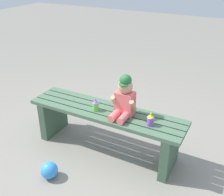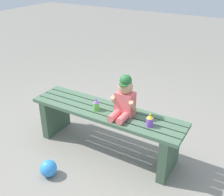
{
  "view_description": "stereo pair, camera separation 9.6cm",
  "coord_description": "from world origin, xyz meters",
  "px_view_note": "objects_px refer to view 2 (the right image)",
  "views": [
    {
      "loc": [
        1.13,
        -1.99,
        1.78
      ],
      "look_at": [
        0.1,
        -0.05,
        0.65
      ],
      "focal_mm": 43.26,
      "sensor_mm": 36.0,
      "label": 1
    },
    {
      "loc": [
        1.22,
        -1.94,
        1.78
      ],
      "look_at": [
        0.1,
        -0.05,
        0.65
      ],
      "focal_mm": 43.26,
      "sensor_mm": 36.0,
      "label": 2
    }
  ],
  "objects_px": {
    "park_bench": "(106,123)",
    "sippy_cup_left": "(96,105)",
    "child_figure": "(124,98)",
    "sippy_cup_right": "(150,120)",
    "toy_ball": "(48,168)"
  },
  "relations": [
    {
      "from": "park_bench",
      "to": "sippy_cup_right",
      "type": "bearing_deg",
      "value": -5.8
    },
    {
      "from": "child_figure",
      "to": "sippy_cup_left",
      "type": "height_order",
      "value": "child_figure"
    },
    {
      "from": "park_bench",
      "to": "child_figure",
      "type": "distance_m",
      "value": 0.38
    },
    {
      "from": "child_figure",
      "to": "sippy_cup_right",
      "type": "distance_m",
      "value": 0.31
    },
    {
      "from": "child_figure",
      "to": "sippy_cup_right",
      "type": "height_order",
      "value": "child_figure"
    },
    {
      "from": "toy_ball",
      "to": "sippy_cup_right",
      "type": "bearing_deg",
      "value": 37.3
    },
    {
      "from": "park_bench",
      "to": "toy_ball",
      "type": "bearing_deg",
      "value": -112.42
    },
    {
      "from": "park_bench",
      "to": "sippy_cup_left",
      "type": "xyz_separation_m",
      "value": [
        -0.08,
        -0.05,
        0.21
      ]
    },
    {
      "from": "park_bench",
      "to": "child_figure",
      "type": "bearing_deg",
      "value": 1.61
    },
    {
      "from": "sippy_cup_left",
      "to": "toy_ball",
      "type": "xyz_separation_m",
      "value": [
        -0.17,
        -0.56,
        -0.45
      ]
    },
    {
      "from": "child_figure",
      "to": "park_bench",
      "type": "bearing_deg",
      "value": -178.39
    },
    {
      "from": "park_bench",
      "to": "sippy_cup_left",
      "type": "relative_size",
      "value": 12.8
    },
    {
      "from": "child_figure",
      "to": "toy_ball",
      "type": "xyz_separation_m",
      "value": [
        -0.45,
        -0.61,
        -0.57
      ]
    },
    {
      "from": "child_figure",
      "to": "sippy_cup_right",
      "type": "bearing_deg",
      "value": -10.87
    },
    {
      "from": "sippy_cup_left",
      "to": "toy_ball",
      "type": "distance_m",
      "value": 0.73
    }
  ]
}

